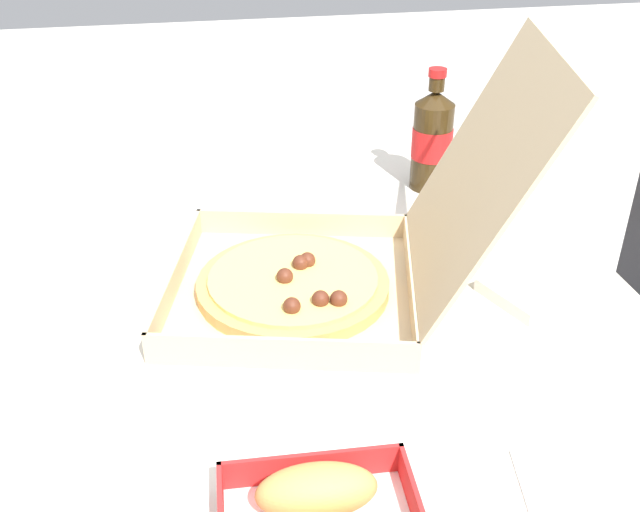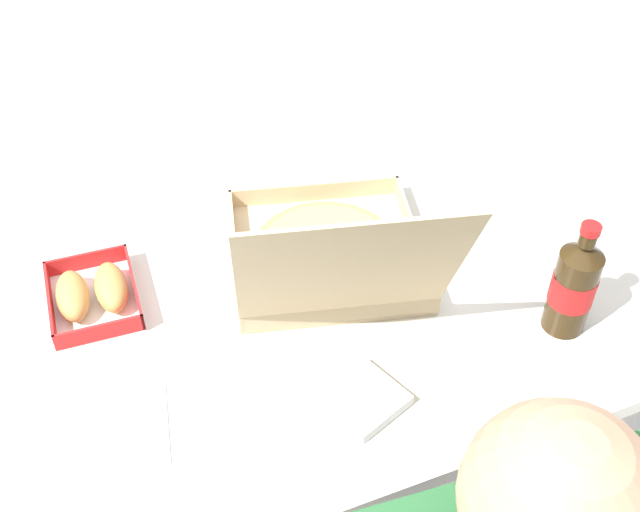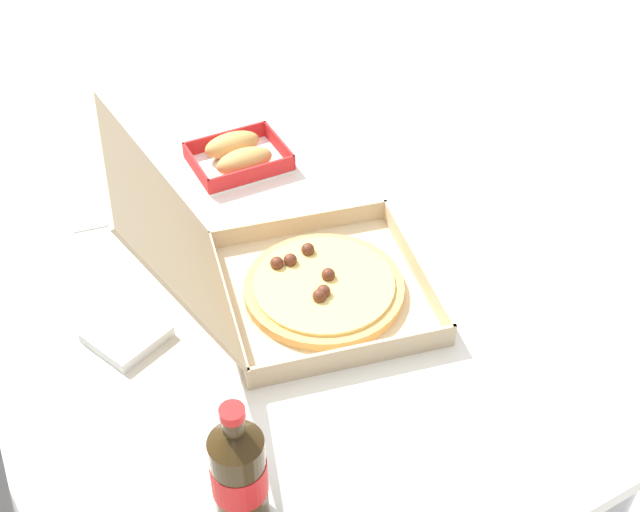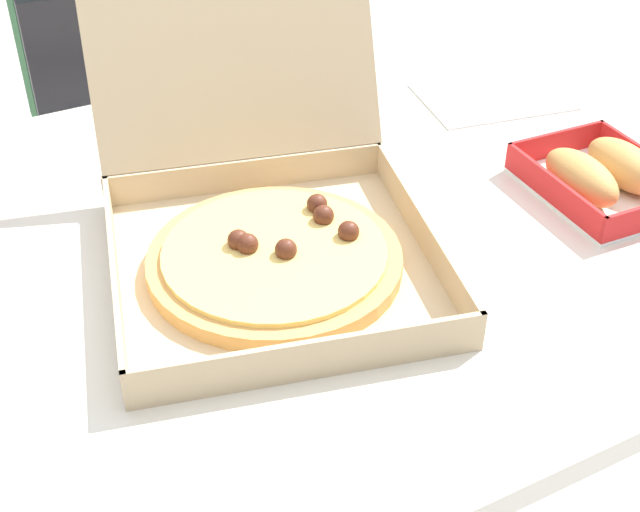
{
  "view_description": "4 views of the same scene",
  "coord_description": "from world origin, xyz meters",
  "px_view_note": "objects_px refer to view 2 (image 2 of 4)",
  "views": [
    {
      "loc": [
        0.84,
        -0.19,
        1.29
      ],
      "look_at": [
        -0.05,
        -0.02,
        0.76
      ],
      "focal_mm": 41.11,
      "sensor_mm": 36.0,
      "label": 1
    },
    {
      "loc": [
        0.37,
        0.94,
        1.72
      ],
      "look_at": [
        -0.01,
        -0.02,
        0.76
      ],
      "focal_mm": 44.29,
      "sensor_mm": 36.0,
      "label": 2
    },
    {
      "loc": [
        -0.94,
        0.45,
        1.71
      ],
      "look_at": [
        0.0,
        -0.08,
        0.76
      ],
      "focal_mm": 46.89,
      "sensor_mm": 36.0,
      "label": 3
    },
    {
      "loc": [
        -0.35,
        -0.76,
        1.29
      ],
      "look_at": [
        0.01,
        -0.08,
        0.72
      ],
      "focal_mm": 49.04,
      "sensor_mm": 36.0,
      "label": 4
    }
  ],
  "objects_px": {
    "pizza_box_open": "(330,255)",
    "paper_menu": "(98,433)",
    "cola_bottle": "(574,286)",
    "bread_side_box": "(93,294)",
    "napkin_pile": "(364,399)"
  },
  "relations": [
    {
      "from": "pizza_box_open",
      "to": "paper_menu",
      "type": "height_order",
      "value": "pizza_box_open"
    },
    {
      "from": "cola_bottle",
      "to": "paper_menu",
      "type": "xyz_separation_m",
      "value": [
        0.78,
        -0.07,
        -0.09
      ]
    },
    {
      "from": "bread_side_box",
      "to": "paper_menu",
      "type": "height_order",
      "value": "bread_side_box"
    },
    {
      "from": "cola_bottle",
      "to": "napkin_pile",
      "type": "height_order",
      "value": "cola_bottle"
    },
    {
      "from": "paper_menu",
      "to": "napkin_pile",
      "type": "xyz_separation_m",
      "value": [
        -0.4,
        0.09,
        0.01
      ]
    },
    {
      "from": "cola_bottle",
      "to": "napkin_pile",
      "type": "distance_m",
      "value": 0.39
    },
    {
      "from": "cola_bottle",
      "to": "paper_menu",
      "type": "bearing_deg",
      "value": -5.07
    },
    {
      "from": "pizza_box_open",
      "to": "cola_bottle",
      "type": "relative_size",
      "value": 2.51
    },
    {
      "from": "bread_side_box",
      "to": "napkin_pile",
      "type": "bearing_deg",
      "value": 133.66
    },
    {
      "from": "napkin_pile",
      "to": "cola_bottle",
      "type": "bearing_deg",
      "value": -176.24
    },
    {
      "from": "bread_side_box",
      "to": "paper_menu",
      "type": "relative_size",
      "value": 0.94
    },
    {
      "from": "bread_side_box",
      "to": "cola_bottle",
      "type": "xyz_separation_m",
      "value": [
        -0.74,
        0.35,
        0.07
      ]
    },
    {
      "from": "cola_bottle",
      "to": "paper_menu",
      "type": "height_order",
      "value": "cola_bottle"
    },
    {
      "from": "cola_bottle",
      "to": "napkin_pile",
      "type": "relative_size",
      "value": 2.04
    },
    {
      "from": "cola_bottle",
      "to": "napkin_pile",
      "type": "bearing_deg",
      "value": 3.76
    }
  ]
}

